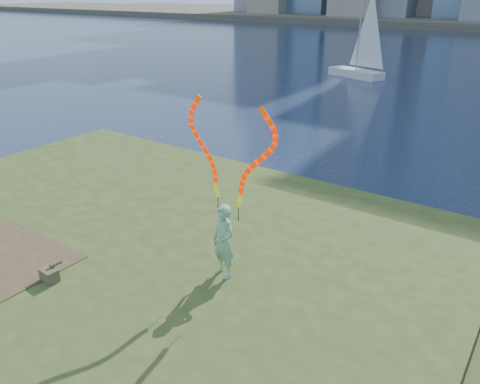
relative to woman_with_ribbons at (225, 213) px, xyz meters
The scene contains 5 objects.
ground 3.25m from the woman_with_ribbons, 168.33° to the left, with size 320.00×320.00×0.00m, color #17233B.
grassy_knoll 3.50m from the woman_with_ribbons, 141.97° to the right, with size 20.00×18.00×0.80m.
woman_with_ribbons is the anchor object (origin of this frame).
canvas_bag 3.80m from the woman_with_ribbons, 141.46° to the right, with size 0.39×0.44×0.36m.
sailboat 29.53m from the woman_with_ribbons, 106.50° to the left, with size 4.68×2.74×7.11m.
Camera 1 is at (7.31, -7.09, 6.30)m, focal length 35.00 mm.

